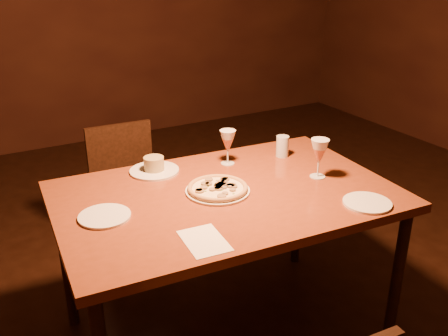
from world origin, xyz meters
TOP-DOWN VIEW (x-y plane):
  - dining_table at (-0.21, 0.29)m, footprint 1.55×1.05m
  - chair_far at (-0.36, 1.24)m, footprint 0.42×0.42m
  - pizza_plate at (-0.24, 0.31)m, footprint 0.29×0.29m
  - ramekin_saucer at (-0.40, 0.66)m, footprint 0.24×0.24m
  - wine_glass_far at (-0.04, 0.58)m, footprint 0.08×0.08m
  - wine_glass_right at (0.26, 0.23)m, footprint 0.09×0.09m
  - water_tumbler at (0.27, 0.53)m, footprint 0.07×0.07m
  - side_plate_left at (-0.75, 0.33)m, footprint 0.21×0.21m
  - side_plate_near at (0.26, -0.10)m, footprint 0.20×0.20m
  - menu_card at (-0.48, -0.03)m, footprint 0.16×0.22m

SIDE VIEW (x-z plane):
  - chair_far at x=-0.36m, z-range 0.05..0.89m
  - dining_table at x=-0.21m, z-range 0.33..1.12m
  - menu_card at x=-0.48m, z-range 0.80..0.80m
  - side_plate_near at x=0.26m, z-range 0.80..0.81m
  - side_plate_left at x=-0.75m, z-range 0.80..0.81m
  - pizza_plate at x=-0.24m, z-range 0.80..0.83m
  - ramekin_saucer at x=-0.40m, z-range 0.78..0.86m
  - water_tumbler at x=0.27m, z-range 0.80..0.91m
  - wine_glass_far at x=-0.04m, z-range 0.80..0.97m
  - wine_glass_right at x=0.26m, z-range 0.80..0.99m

